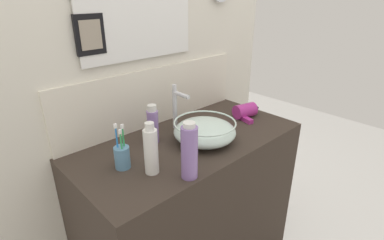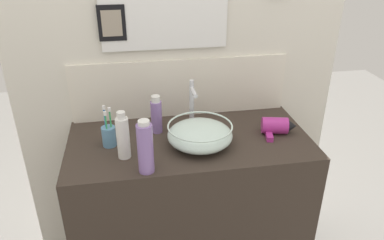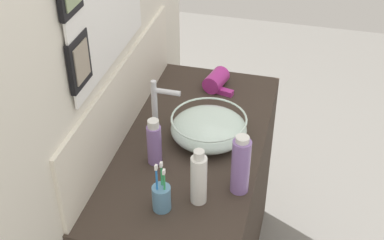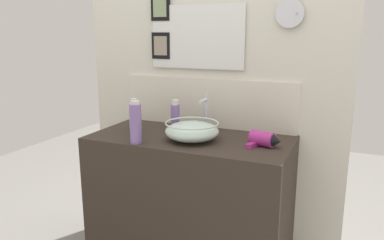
{
  "view_description": "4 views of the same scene",
  "coord_description": "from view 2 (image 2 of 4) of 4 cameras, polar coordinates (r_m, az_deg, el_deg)",
  "views": [
    {
      "loc": [
        -0.88,
        -0.95,
        1.53
      ],
      "look_at": [
        0.01,
        0.0,
        0.97
      ],
      "focal_mm": 28.0,
      "sensor_mm": 36.0,
      "label": 1
    },
    {
      "loc": [
        -0.25,
        -1.51,
        1.74
      ],
      "look_at": [
        0.01,
        0.0,
        0.97
      ],
      "focal_mm": 35.0,
      "sensor_mm": 36.0,
      "label": 2
    },
    {
      "loc": [
        -1.58,
        -0.4,
        2.15
      ],
      "look_at": [
        0.01,
        0.0,
        0.97
      ],
      "focal_mm": 50.0,
      "sensor_mm": 36.0,
      "label": 3
    },
    {
      "loc": [
        0.83,
        -1.87,
        1.44
      ],
      "look_at": [
        0.01,
        0.0,
        0.97
      ],
      "focal_mm": 35.0,
      "sensor_mm": 36.0,
      "label": 4
    }
  ],
  "objects": [
    {
      "name": "faucet",
      "position": [
        1.83,
        0.03,
        3.01
      ],
      "size": [
        0.02,
        0.12,
        0.23
      ],
      "color": "silver",
      "rests_on": "vanity_counter"
    },
    {
      "name": "spray_bottle",
      "position": [
        1.79,
        -5.45,
        0.74
      ],
      "size": [
        0.05,
        0.05,
        0.19
      ],
      "color": "#8C6BB2",
      "rests_on": "vanity_counter"
    },
    {
      "name": "toothbrush_cup",
      "position": [
        1.73,
        -12.55,
        -2.33
      ],
      "size": [
        0.06,
        0.06,
        0.19
      ],
      "color": "#598CB2",
      "rests_on": "vanity_counter"
    },
    {
      "name": "hair_drier",
      "position": [
        1.84,
        12.93,
        -0.92
      ],
      "size": [
        0.18,
        0.14,
        0.08
      ],
      "color": "#B22D8C",
      "rests_on": "vanity_counter"
    },
    {
      "name": "lotion_bottle",
      "position": [
        1.49,
        -7.12,
        -4.19
      ],
      "size": [
        0.06,
        0.06,
        0.23
      ],
      "color": "#8C6BB2",
      "rests_on": "vanity_counter"
    },
    {
      "name": "back_panel",
      "position": [
        1.9,
        -2.0,
        11.53
      ],
      "size": [
        1.68,
        0.1,
        2.48
      ],
      "color": "silver",
      "rests_on": "ground"
    },
    {
      "name": "glass_bowl_sink",
      "position": [
        1.69,
        1.22,
        -2.23
      ],
      "size": [
        0.3,
        0.3,
        0.1
      ],
      "color": "silver",
      "rests_on": "vanity_counter"
    },
    {
      "name": "vanity_counter",
      "position": [
        2.01,
        -0.32,
        -13.7
      ],
      "size": [
        1.13,
        0.55,
        0.87
      ],
      "primitive_type": "cube",
      "color": "#382D26",
      "rests_on": "ground"
    },
    {
      "name": "shampoo_bottle",
      "position": [
        1.6,
        -10.47,
        -2.51
      ],
      "size": [
        0.06,
        0.06,
        0.22
      ],
      "color": "white",
      "rests_on": "vanity_counter"
    }
  ]
}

